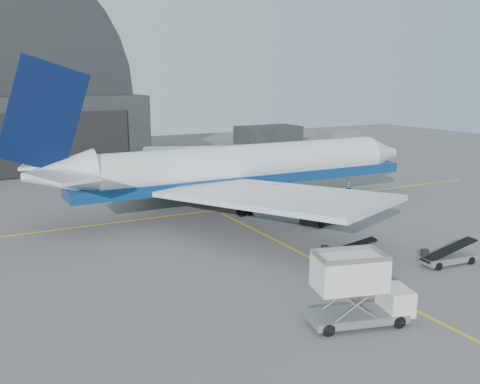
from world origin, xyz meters
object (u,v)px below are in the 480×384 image
airliner (234,169)px  pushback_tug (322,216)px  belt_loader_a (347,254)px  belt_loader_b (447,257)px  catering_truck (357,291)px

airliner → pushback_tug: (5.42, -9.39, -4.04)m
belt_loader_a → belt_loader_b: bearing=-18.5°
airliner → pushback_tug: 11.57m
belt_loader_a → pushback_tug: bearing=79.2°
belt_loader_a → belt_loader_b: size_ratio=0.95×
airliner → belt_loader_b: airliner is taller
catering_truck → airliner: bearing=91.9°
pushback_tug → belt_loader_a: pushback_tug is taller
catering_truck → pushback_tug: bearing=73.5°
catering_truck → belt_loader_a: 11.84m
belt_loader_b → pushback_tug: bearing=99.9°
airliner → pushback_tug: airliner is taller
pushback_tug → belt_loader_b: size_ratio=0.91×
catering_truck → belt_loader_b: (13.59, 5.00, -1.61)m
airliner → pushback_tug: size_ratio=10.45×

